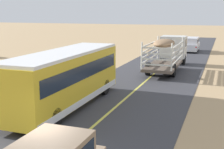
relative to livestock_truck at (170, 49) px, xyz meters
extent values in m
cube|color=silver|center=(0.00, 2.16, 0.03)|extent=(2.50, 2.20, 2.20)
cube|color=#192333|center=(0.00, 2.16, 0.48)|extent=(2.53, 1.54, 0.70)
cube|color=brown|center=(0.00, -3.24, -1.07)|extent=(2.50, 6.40, 0.24)
cylinder|color=silver|center=(-1.19, -0.10, 0.15)|extent=(0.12, 0.12, 2.20)
cylinder|color=silver|center=(1.19, -0.10, 0.15)|extent=(0.12, 0.12, 2.20)
cylinder|color=silver|center=(-1.19, -6.38, 0.15)|extent=(0.12, 0.12, 2.20)
cylinder|color=silver|center=(1.19, -6.38, 0.15)|extent=(0.12, 0.12, 2.20)
cube|color=silver|center=(-1.21, -3.24, -0.51)|extent=(0.08, 6.30, 0.12)
cube|color=silver|center=(1.21, -3.24, -0.51)|extent=(0.08, 6.30, 0.12)
cube|color=silver|center=(0.00, -6.40, -0.51)|extent=(2.40, 0.08, 0.12)
cube|color=silver|center=(-1.21, -3.24, -0.07)|extent=(0.08, 6.30, 0.12)
cube|color=silver|center=(1.21, -3.24, -0.07)|extent=(0.08, 6.30, 0.12)
cube|color=silver|center=(0.00, -6.40, -0.07)|extent=(2.40, 0.08, 0.12)
cube|color=silver|center=(-1.21, -3.24, 0.37)|extent=(0.08, 6.30, 0.12)
cube|color=silver|center=(1.21, -3.24, 0.37)|extent=(0.08, 6.30, 0.12)
cube|color=silver|center=(0.00, -6.40, 0.37)|extent=(2.40, 0.08, 0.12)
cube|color=silver|center=(-1.21, -3.24, 0.81)|extent=(0.08, 6.30, 0.12)
cube|color=silver|center=(1.21, -3.24, 0.81)|extent=(0.08, 6.30, 0.12)
cube|color=silver|center=(0.00, -6.40, 0.81)|extent=(2.40, 0.08, 0.12)
ellipsoid|color=#8C6B4C|center=(0.00, -3.24, 0.90)|extent=(1.75, 3.84, 0.70)
cylinder|color=black|center=(-1.09, 2.16, -1.22)|extent=(0.32, 1.10, 1.10)
cylinder|color=black|center=(1.09, 2.16, -1.22)|extent=(0.32, 1.10, 1.10)
cylinder|color=black|center=(-1.09, -4.52, -1.22)|extent=(0.32, 1.10, 1.10)
cylinder|color=black|center=(1.09, -4.52, -1.22)|extent=(0.32, 1.10, 1.10)
cube|color=gold|center=(-3.40, -14.94, -0.07)|extent=(2.50, 10.00, 2.70)
cube|color=white|center=(-3.40, -14.94, 1.36)|extent=(2.45, 9.80, 0.16)
cube|color=#192333|center=(-3.40, -14.94, 0.40)|extent=(2.54, 9.20, 0.80)
cube|color=silver|center=(-3.40, -14.94, -1.22)|extent=(2.53, 9.80, 0.36)
cylinder|color=black|center=(-4.50, -11.69, -1.27)|extent=(0.30, 1.00, 1.00)
cylinder|color=black|center=(-2.30, -11.69, -1.27)|extent=(0.30, 1.00, 1.00)
cylinder|color=black|center=(-4.50, -18.19, -1.27)|extent=(0.30, 1.00, 1.00)
cylinder|color=black|center=(-2.30, -18.19, -1.27)|extent=(0.30, 1.00, 1.00)
cube|color=silver|center=(0.74, 13.19, -1.09)|extent=(1.90, 4.60, 0.90)
cube|color=silver|center=(0.74, 13.04, -0.24)|extent=(1.75, 3.59, 0.80)
cube|color=#192333|center=(0.74, 13.04, -0.22)|extent=(1.79, 3.22, 0.44)
cube|color=silver|center=(0.74, 10.97, -1.42)|extent=(1.86, 0.20, 0.24)
cube|color=red|center=(-0.09, 10.91, -0.91)|extent=(0.16, 0.06, 0.14)
cube|color=red|center=(1.57, 10.91, -0.91)|extent=(0.16, 0.06, 0.14)
cylinder|color=black|center=(-0.08, 14.62, -1.39)|extent=(0.26, 0.76, 0.76)
cylinder|color=black|center=(1.56, 14.62, -1.39)|extent=(0.26, 0.76, 0.76)
cylinder|color=black|center=(-0.08, 11.77, -1.39)|extent=(0.26, 0.76, 0.76)
cylinder|color=black|center=(1.56, 11.77, -1.39)|extent=(0.26, 0.76, 0.76)
camera|label=1|loc=(4.91, -30.26, 3.63)|focal=49.89mm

